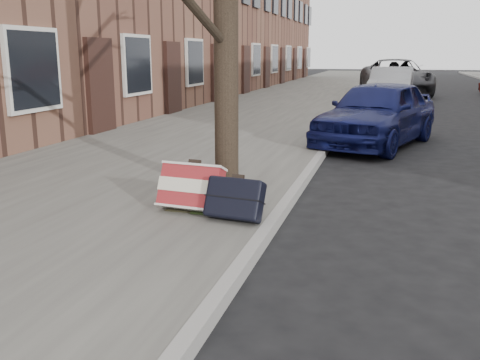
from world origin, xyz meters
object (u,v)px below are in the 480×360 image
(suitcase_red, at_px, (191,187))
(suitcase_navy, at_px, (235,198))
(car_near_mid, at_px, (391,86))
(car_near_front, at_px, (377,113))

(suitcase_red, distance_m, suitcase_navy, 0.58)
(car_near_mid, bearing_deg, suitcase_red, -94.29)
(suitcase_navy, xyz_separation_m, car_near_front, (1.22, 5.80, 0.29))
(car_near_front, xyz_separation_m, car_near_mid, (0.22, 9.13, 0.01))
(suitcase_red, relative_size, car_near_mid, 0.17)
(suitcase_red, height_order, suitcase_navy, suitcase_red)
(suitcase_navy, distance_m, car_near_mid, 15.00)
(suitcase_navy, distance_m, car_near_front, 5.93)
(car_near_mid, bearing_deg, car_near_front, -88.00)
(suitcase_navy, height_order, car_near_mid, car_near_mid)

